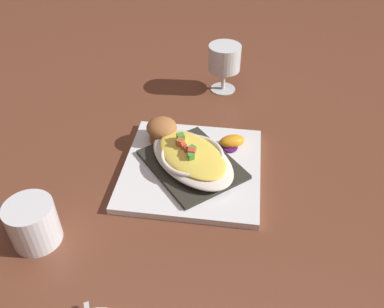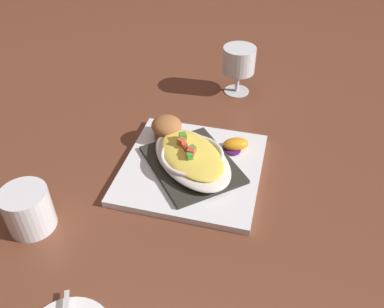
# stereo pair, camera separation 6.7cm
# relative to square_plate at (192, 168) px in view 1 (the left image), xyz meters

# --- Properties ---
(ground_plane) EXTENTS (2.60, 2.60, 0.00)m
(ground_plane) POSITION_rel_square_plate_xyz_m (0.00, 0.00, -0.01)
(ground_plane) COLOR brown
(square_plate) EXTENTS (0.28, 0.28, 0.01)m
(square_plate) POSITION_rel_square_plate_xyz_m (0.00, 0.00, 0.00)
(square_plate) COLOR white
(square_plate) RESTS_ON ground_plane
(folded_napkin) EXTENTS (0.24, 0.23, 0.01)m
(folded_napkin) POSITION_rel_square_plate_xyz_m (0.00, 0.00, 0.01)
(folded_napkin) COLOR #2D2C25
(folded_napkin) RESTS_ON square_plate
(gratin_dish) EXTENTS (0.23, 0.23, 0.04)m
(gratin_dish) POSITION_rel_square_plate_xyz_m (0.00, 0.00, 0.03)
(gratin_dish) COLOR silver
(gratin_dish) RESTS_ON folded_napkin
(muffin) EXTENTS (0.06, 0.06, 0.05)m
(muffin) POSITION_rel_square_plate_xyz_m (0.08, 0.07, 0.03)
(muffin) COLOR #9D653C
(muffin) RESTS_ON square_plate
(orange_garnish) EXTENTS (0.06, 0.06, 0.02)m
(orange_garnish) POSITION_rel_square_plate_xyz_m (0.07, -0.07, 0.02)
(orange_garnish) COLOR #47145B
(orange_garnish) RESTS_ON square_plate
(coffee_mug) EXTENTS (0.08, 0.11, 0.08)m
(coffee_mug) POSITION_rel_square_plate_xyz_m (-0.19, 0.24, 0.03)
(coffee_mug) COLOR white
(coffee_mug) RESTS_ON ground_plane
(stemmed_glass) EXTENTS (0.08, 0.08, 0.12)m
(stemmed_glass) POSITION_rel_square_plate_xyz_m (0.32, -0.05, 0.07)
(stemmed_glass) COLOR white
(stemmed_glass) RESTS_ON ground_plane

